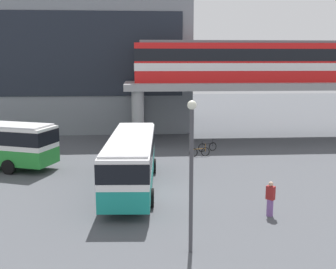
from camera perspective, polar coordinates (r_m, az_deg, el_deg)
ground_plane at (r=33.79m, az=-2.72°, el=-2.83°), size 120.00×120.00×0.00m
station_building at (r=50.04m, az=-10.52°, el=9.85°), size 22.11×14.98×14.87m
elevated_platform at (r=41.58m, az=15.41°, el=5.95°), size 30.16×6.89×5.53m
train at (r=40.91m, az=13.12°, el=9.79°), size 24.64×2.96×3.84m
bus_main at (r=24.67m, az=-5.06°, el=-3.03°), size 3.21×11.17×3.22m
bicycle_brown at (r=33.28m, az=4.33°, el=-2.42°), size 1.75×0.52×1.04m
bicycle_black at (r=35.28m, az=5.44°, el=-1.71°), size 1.68×0.72×1.04m
pedestrian_waiting_near_stop at (r=21.30m, az=13.86°, el=-8.70°), size 0.47×0.47×1.76m
lamp_post at (r=16.18m, az=3.23°, el=-4.13°), size 0.36×0.36×6.12m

